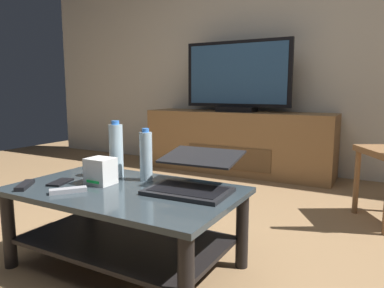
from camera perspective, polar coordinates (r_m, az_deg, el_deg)
The scene contains 12 objects.
ground_plane at distance 1.76m, azimuth -6.92°, elevation -20.21°, with size 7.68×7.68×0.00m, color olive.
back_wall at distance 3.87m, azimuth 15.64°, elevation 16.55°, with size 6.40×0.12×2.80m, color beige.
coffee_table at distance 1.74m, azimuth -10.73°, elevation -10.84°, with size 1.07×0.63×0.39m.
media_cabinet at distance 3.70m, azimuth 7.17°, elevation 0.29°, with size 1.93×0.45×0.63m.
television at distance 3.64m, azimuth 7.24°, elevation 10.49°, with size 1.10×0.20×0.70m.
laptop at distance 1.63m, azimuth 0.28°, elevation -5.24°, with size 0.38×0.41×0.17m.
router_box at distance 1.79m, azimuth -14.46°, elevation -4.23°, with size 0.13×0.11×0.13m.
water_bottle_near at distance 1.81m, azimuth -7.40°, elevation -1.90°, with size 0.06×0.06×0.27m.
water_bottle_far at distance 1.91m, azimuth -12.08°, elevation -1.00°, with size 0.07×0.07×0.30m.
cell_phone at distance 1.88m, azimuth -20.38°, elevation -5.77°, with size 0.07×0.14×0.01m, color black.
tv_remote at distance 1.70m, azimuth -19.26°, elevation -7.04°, with size 0.04×0.16×0.02m, color #99999E.
soundbar_remote at distance 1.87m, azimuth -25.26°, elevation -6.00°, with size 0.04×0.16×0.02m, color black.
Camera 1 is at (0.91, -1.24, 0.85)m, focal length 33.22 mm.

